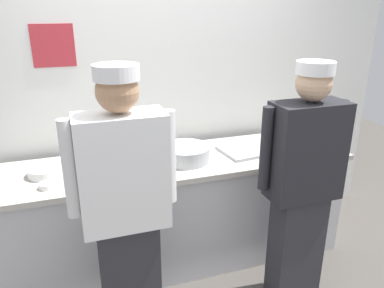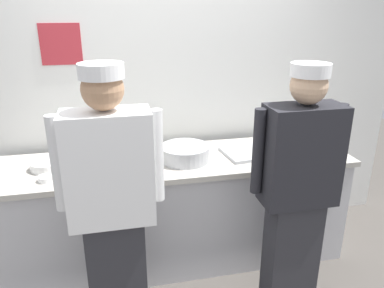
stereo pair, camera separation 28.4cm
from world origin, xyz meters
name	(u,v)px [view 1 (the left image)]	position (x,y,z in m)	size (l,w,h in m)	color
ground_plane	(192,286)	(0.00, 0.00, 0.00)	(9.00, 9.00, 0.00)	#514C47
wall_back	(159,72)	(0.00, 0.86, 1.48)	(4.25, 0.11, 2.96)	white
prep_counter	(177,210)	(0.00, 0.37, 0.45)	(2.71, 0.71, 0.89)	silver
chef_near_left	(125,208)	(-0.49, -0.29, 0.92)	(0.62, 0.24, 1.72)	#2D2D33
chef_center	(302,182)	(0.67, -0.29, 0.90)	(0.61, 0.24, 1.69)	#2D2D33
plate_stack_front	(44,172)	(-0.94, 0.39, 0.92)	(0.22, 0.22, 0.06)	white
mixing_bowl_steel	(185,153)	(0.06, 0.34, 0.95)	(0.37, 0.37, 0.12)	#B7BABF
sheet_tray	(252,149)	(0.64, 0.36, 0.90)	(0.49, 0.34, 0.02)	#B7BABF
squeeze_bottle_primary	(129,153)	(-0.35, 0.41, 0.98)	(0.06, 0.06, 0.18)	#56A333
squeeze_bottle_secondary	(303,136)	(1.09, 0.33, 0.97)	(0.06, 0.06, 0.18)	#E5E066
ramekin_orange_sauce	(294,150)	(0.92, 0.20, 0.91)	(0.08, 0.08, 0.05)	white
ramekin_green_sauce	(57,161)	(-0.86, 0.58, 0.91)	(0.08, 0.08, 0.04)	white
ramekin_red_sauce	(47,185)	(-0.92, 0.18, 0.91)	(0.10, 0.10, 0.04)	white
deli_cup	(301,134)	(1.17, 0.47, 0.94)	(0.09, 0.09, 0.10)	white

